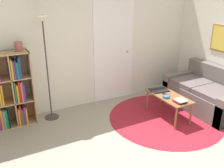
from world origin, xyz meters
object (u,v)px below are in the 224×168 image
bookshelf (0,94)px  vase_on_shelf (19,47)px  floor_lamp (44,35)px  couch (207,95)px  coffee_table (169,98)px  laptop (159,90)px  bowl (166,97)px

bookshelf → vase_on_shelf: (0.40, 0.01, 0.77)m
floor_lamp → couch: (2.87, -1.04, -1.26)m
couch → coffee_table: 0.95m
couch → laptop: 1.02m
floor_lamp → coffee_table: bearing=-27.4°
coffee_table → laptop: (-0.01, 0.27, 0.07)m
laptop → couch: bearing=-17.8°
bowl → bookshelf: bearing=156.9°
couch → laptop: bearing=162.2°
floor_lamp → couch: 3.30m
couch → bowl: couch is taller
coffee_table → laptop: laptop is taller
floor_lamp → bowl: floor_lamp is taller
bowl → floor_lamp: bearing=149.8°
couch → coffee_table: size_ratio=1.71×
bookshelf → couch: bookshelf is taller
floor_lamp → laptop: bearing=-20.9°
bookshelf → laptop: bearing=-16.3°
floor_lamp → bowl: size_ratio=15.51×
bookshelf → bowl: size_ratio=10.85×
laptop → floor_lamp: bearing=159.1°
vase_on_shelf → couch: bearing=-18.6°
floor_lamp → bookshelf: bearing=175.6°
laptop → bowl: 0.34m
couch → bookshelf: bearing=163.3°
bowl → vase_on_shelf: bearing=153.2°
bookshelf → coffee_table: bearing=-21.2°
laptop → vase_on_shelf: (-2.32, 0.80, 0.93)m
vase_on_shelf → floor_lamp: bearing=-9.4°
couch → bowl: size_ratio=12.92×
floor_lamp → coffee_table: size_ratio=2.05×
floor_lamp → coffee_table: floor_lamp is taller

